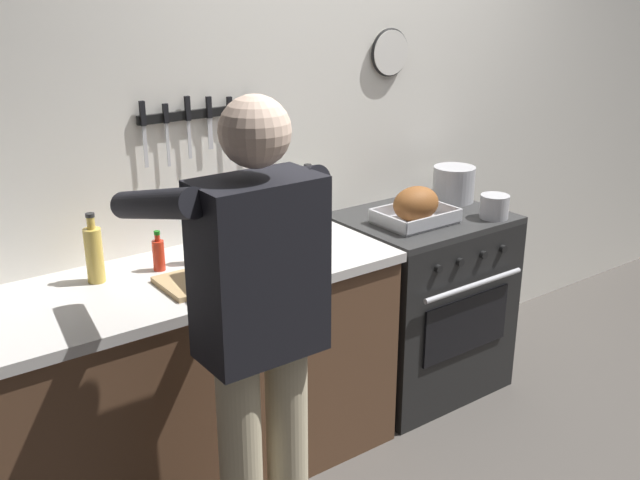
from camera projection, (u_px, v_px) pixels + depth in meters
name	position (u px, v px, depth m)	size (l,w,h in m)	color
wall_back	(341.00, 125.00, 3.49)	(6.00, 0.13, 2.60)	white
counter_block	(151.00, 392.00, 2.83)	(2.03, 0.65, 0.90)	brown
stove	(419.00, 302.00, 3.62)	(0.76, 0.67, 0.90)	black
person_cook	(257.00, 323.00, 2.27)	(0.51, 0.63, 1.66)	#C6B793
roasting_pan	(416.00, 207.00, 3.34)	(0.35, 0.26, 0.17)	#B7B7BC
stock_pot	(454.00, 184.00, 3.68)	(0.21, 0.21, 0.18)	#B7B7BC
saucepan	(494.00, 206.00, 3.42)	(0.14, 0.14, 0.11)	#B7B7BC
cutting_board	(209.00, 278.00, 2.72)	(0.36, 0.24, 0.02)	tan
bottle_dish_soap	(237.00, 228.00, 3.01)	(0.08, 0.08, 0.23)	#338CCC
bottle_soy_sauce	(197.00, 242.00, 2.87)	(0.05, 0.05, 0.21)	black
bottle_wine_red	(259.00, 213.00, 3.04)	(0.08, 0.08, 0.33)	#47141E
bottle_hot_sauce	(159.00, 254.00, 2.80)	(0.05, 0.05, 0.16)	red
bottle_olive_oil	(308.00, 204.00, 3.21)	(0.07, 0.07, 0.31)	#385623
bottle_cooking_oil	(94.00, 254.00, 2.68)	(0.07, 0.07, 0.27)	gold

